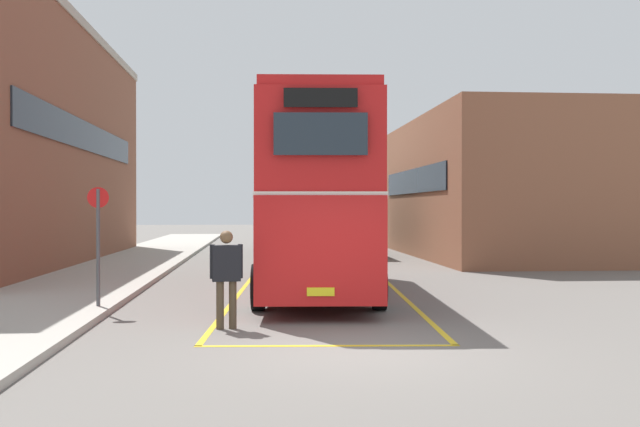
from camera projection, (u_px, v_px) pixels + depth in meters
ground_plane at (300, 270)px, 25.30m from camera, size 135.60×135.60×0.00m
sidewalk_left at (128, 264)px, 27.16m from camera, size 4.00×57.60×0.14m
brick_building_left at (5, 143)px, 27.00m from camera, size 6.22×21.89×9.37m
depot_building_right at (493, 188)px, 32.55m from camera, size 7.54×15.73×6.22m
double_decker_bus at (317, 196)px, 18.45m from camera, size 3.35×10.42×4.75m
single_deck_bus at (336, 220)px, 34.38m from camera, size 2.82×8.45×3.02m
pedestrian_boarding at (226, 271)px, 12.90m from camera, size 0.60×0.28×1.80m
bus_stop_sign at (98, 234)px, 14.92m from camera, size 0.43×0.15×2.51m
bay_marking_yellow at (321, 302)px, 16.54m from camera, size 5.02×12.54×0.01m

